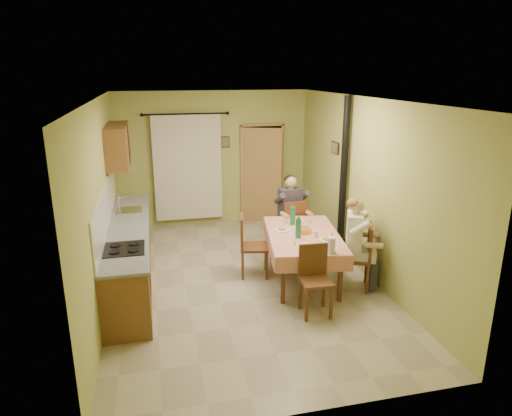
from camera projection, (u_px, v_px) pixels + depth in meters
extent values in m
cube|color=tan|center=(242.00, 280.00, 7.21)|extent=(4.00, 6.00, 0.01)
cube|color=tan|center=(213.00, 159.00, 9.61)|extent=(4.00, 0.04, 2.80)
cube|color=tan|center=(308.00, 282.00, 4.01)|extent=(4.00, 0.04, 2.80)
cube|color=tan|center=(101.00, 203.00, 6.38)|extent=(0.04, 6.00, 2.80)
cube|color=tan|center=(365.00, 188.00, 7.24)|extent=(0.04, 6.00, 2.80)
cube|color=white|center=(240.00, 99.00, 6.40)|extent=(4.00, 6.00, 0.04)
cube|color=brown|center=(130.00, 254.00, 7.09)|extent=(0.60, 3.60, 0.88)
cube|color=gray|center=(127.00, 226.00, 6.96)|extent=(0.64, 3.64, 0.04)
cube|color=white|center=(106.00, 207.00, 6.80)|extent=(0.02, 3.60, 0.66)
cube|color=silver|center=(129.00, 211.00, 7.70)|extent=(0.42, 0.42, 0.03)
cube|color=black|center=(124.00, 249.00, 6.02)|extent=(0.52, 0.56, 0.02)
cube|color=black|center=(150.00, 279.00, 6.22)|extent=(0.01, 0.55, 0.55)
cube|color=brown|center=(118.00, 145.00, 7.84)|extent=(0.35, 1.40, 0.70)
cylinder|color=black|center=(186.00, 114.00, 9.10)|extent=(1.70, 0.04, 0.04)
cube|color=silver|center=(188.00, 168.00, 9.44)|extent=(1.40, 0.06, 2.20)
cube|color=black|center=(262.00, 174.00, 9.93)|extent=(0.84, 0.03, 2.06)
cube|color=#AC8048|center=(242.00, 175.00, 9.82)|extent=(0.06, 0.06, 2.12)
cube|color=#AC8048|center=(282.00, 173.00, 10.01)|extent=(0.06, 0.06, 2.12)
cube|color=#AC8048|center=(262.00, 125.00, 9.61)|extent=(0.96, 0.06, 0.06)
cube|color=#AC8048|center=(262.00, 176.00, 9.77)|extent=(0.78, 0.33, 2.04)
cube|color=tan|center=(303.00, 235.00, 7.07)|extent=(1.35, 1.95, 0.04)
cube|color=tan|center=(314.00, 265.00, 6.24)|extent=(1.07, 0.19, 0.22)
cube|color=tan|center=(295.00, 223.00, 7.96)|extent=(1.07, 0.19, 0.22)
cube|color=tan|center=(269.00, 242.00, 7.06)|extent=(0.30, 1.79, 0.22)
cube|color=tan|center=(337.00, 241.00, 7.13)|extent=(0.30, 1.79, 0.22)
cylinder|color=white|center=(297.00, 220.00, 7.66)|extent=(0.25, 0.25, 0.02)
ellipsoid|color=#CC7233|center=(297.00, 219.00, 7.66)|extent=(0.12, 0.12, 0.05)
cylinder|color=white|center=(310.00, 248.00, 6.48)|extent=(0.25, 0.25, 0.02)
ellipsoid|color=#CC7233|center=(310.00, 246.00, 6.48)|extent=(0.12, 0.12, 0.05)
cylinder|color=white|center=(327.00, 240.00, 6.77)|extent=(0.25, 0.25, 0.02)
ellipsoid|color=#CC7233|center=(327.00, 239.00, 6.76)|extent=(0.12, 0.12, 0.05)
cylinder|color=white|center=(282.00, 230.00, 7.20)|extent=(0.25, 0.25, 0.02)
ellipsoid|color=#CC7233|center=(282.00, 229.00, 7.19)|extent=(0.12, 0.12, 0.05)
cylinder|color=#FB9C44|center=(303.00, 230.00, 7.10)|extent=(0.26, 0.26, 0.08)
cylinder|color=white|center=(310.00, 246.00, 6.53)|extent=(0.28, 0.28, 0.02)
cube|color=tan|center=(314.00, 245.00, 6.52)|extent=(0.07, 0.07, 0.03)
cube|color=tan|center=(308.00, 246.00, 6.47)|extent=(0.07, 0.07, 0.03)
cube|color=tan|center=(308.00, 245.00, 6.54)|extent=(0.07, 0.06, 0.03)
cube|color=tan|center=(314.00, 245.00, 6.50)|extent=(0.05, 0.06, 0.03)
cylinder|color=silver|center=(316.00, 234.00, 6.89)|extent=(0.07, 0.07, 0.10)
cylinder|color=silver|center=(306.00, 222.00, 7.42)|extent=(0.07, 0.07, 0.10)
cylinder|color=white|center=(331.00, 245.00, 6.28)|extent=(0.11, 0.11, 0.22)
cylinder|color=silver|center=(332.00, 243.00, 6.27)|extent=(0.02, 0.02, 0.30)
cube|color=#593118|center=(290.00, 226.00, 8.24)|extent=(0.49, 0.49, 0.04)
cube|color=#593118|center=(295.00, 215.00, 7.99)|extent=(0.43, 0.10, 0.49)
cube|color=#593118|center=(316.00, 282.00, 6.09)|extent=(0.42, 0.42, 0.04)
cube|color=#593118|center=(313.00, 259.00, 6.19)|extent=(0.40, 0.06, 0.45)
cube|color=#593118|center=(355.00, 258.00, 6.85)|extent=(0.59, 0.59, 0.04)
cube|color=#593118|center=(370.00, 242.00, 6.74)|extent=(0.21, 0.43, 0.51)
cube|color=#593118|center=(254.00, 247.00, 7.28)|extent=(0.52, 0.52, 0.04)
cube|color=#593118|center=(242.00, 231.00, 7.20)|extent=(0.13, 0.44, 0.50)
cube|color=#38333D|center=(293.00, 224.00, 8.13)|extent=(0.41, 0.44, 0.16)
cube|color=#38333D|center=(290.00, 203.00, 8.15)|extent=(0.43, 0.27, 0.54)
sphere|color=tan|center=(291.00, 182.00, 8.02)|extent=(0.21, 0.21, 0.21)
ellipsoid|color=black|center=(290.00, 179.00, 8.05)|extent=(0.21, 0.21, 0.16)
cube|color=silver|center=(362.00, 254.00, 6.81)|extent=(0.51, 0.49, 0.16)
cube|color=silver|center=(354.00, 231.00, 6.73)|extent=(0.36, 0.45, 0.54)
sphere|color=tan|center=(357.00, 206.00, 6.62)|extent=(0.21, 0.21, 0.21)
ellipsoid|color=olive|center=(354.00, 203.00, 6.61)|extent=(0.21, 0.21, 0.16)
cylinder|color=black|center=(343.00, 179.00, 7.78)|extent=(0.12, 0.12, 2.80)
cylinder|color=black|center=(340.00, 248.00, 8.14)|extent=(0.24, 0.24, 0.30)
cube|color=black|center=(225.00, 142.00, 9.53)|extent=(0.19, 0.03, 0.23)
cube|color=brown|center=(335.00, 148.00, 8.23)|extent=(0.03, 0.31, 0.21)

